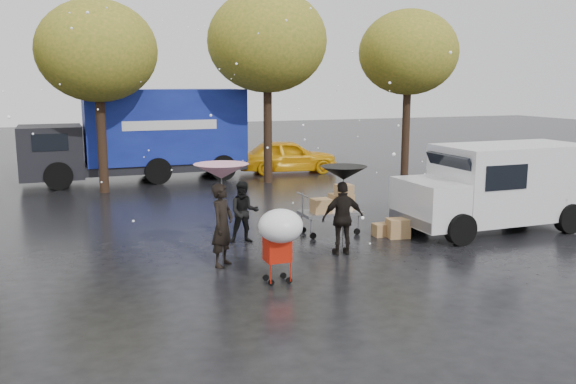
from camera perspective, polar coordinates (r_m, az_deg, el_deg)
name	(u,v)px	position (r m, az deg, el deg)	size (l,w,h in m)	color
ground	(309,259)	(13.26, 1.98, -6.31)	(90.00, 90.00, 0.00)	black
person_pink	(222,225)	(12.66, -6.16, -3.10)	(0.63, 0.42, 1.74)	black
person_middle	(244,212)	(14.49, -4.14, -1.90)	(0.71, 0.56, 1.47)	black
person_black	(343,218)	(13.50, 5.16, -2.45)	(0.96, 0.40, 1.64)	black
umbrella_pink	(221,171)	(12.45, -6.26, 1.94)	(1.13, 1.13, 2.14)	#4C4C4C
umbrella_black	(344,173)	(13.32, 5.23, 1.76)	(1.03, 1.03, 1.97)	#4C4C4C
vendor_cart	(333,206)	(15.32, 4.26, -1.27)	(1.52, 0.80, 1.27)	slate
shopping_cart	(280,230)	(11.36, -0.75, -3.57)	(0.84, 0.84, 1.46)	red
white_van	(498,185)	(16.54, 19.06, 0.58)	(4.91, 2.18, 2.20)	silver
blue_truck	(143,135)	(24.27, -13.38, 5.21)	(8.30, 2.60, 3.50)	navy
box_ground_near	(398,228)	(15.25, 10.25, -3.35)	(0.52, 0.42, 0.47)	olive
box_ground_far	(381,230)	(15.34, 8.72, -3.51)	(0.41, 0.32, 0.32)	olive
yellow_taxi	(288,156)	(25.71, -0.02, 3.39)	(1.66, 4.12, 1.40)	#F5AD0C
tree_row	(187,46)	(22.20, -9.42, 13.34)	(21.60, 4.40, 7.12)	black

